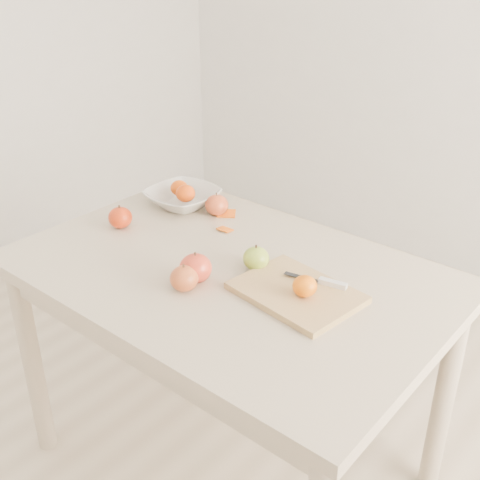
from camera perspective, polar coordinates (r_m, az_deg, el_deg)
The scene contains 15 objects.
ground at distance 2.14m, azimuth -0.92°, elevation -20.40°, with size 3.50×3.50×0.00m, color #C6B293.
table at distance 1.72m, azimuth -1.07°, elevation -5.60°, with size 1.20×0.80×0.75m.
cutting_board at distance 1.55m, azimuth 5.38°, elevation -4.99°, with size 0.31×0.22×0.02m, color tan.
board_tangerine at distance 1.51m, azimuth 6.16°, elevation -4.37°, with size 0.06×0.06×0.05m, color #C85207.
fruit_bowl at distance 2.05m, azimuth -5.46°, elevation 4.00°, with size 0.23×0.23×0.06m, color silver.
bowl_tangerine_near at distance 2.06m, azimuth -5.79°, elevation 4.94°, with size 0.06×0.06×0.05m, color #CE4207.
bowl_tangerine_far at distance 2.01m, azimuth -5.19°, elevation 4.43°, with size 0.07×0.07×0.06m, color #DF3D07.
orange_peel_a at distance 1.98m, azimuth -1.31°, elevation 2.41°, with size 0.06×0.04×0.00m, color #DC600F.
orange_peel_b at distance 1.88m, azimuth -1.45°, elevation 0.95°, with size 0.04×0.04×0.00m, color orange.
paring_knife at distance 1.57m, azimuth 8.28°, elevation -4.00°, with size 0.17×0.06×0.01m.
apple_green at distance 1.65m, azimuth 1.53°, elevation -1.75°, with size 0.07×0.07×0.07m, color olive.
apple_red_d at distance 1.92m, azimuth -11.29°, elevation 2.10°, with size 0.08×0.08×0.07m, color #8A1303.
apple_red_c at distance 1.59m, azimuth -4.24°, elevation -2.68°, with size 0.09×0.09×0.08m, color #980611.
apple_red_a at distance 1.97m, azimuth -2.23°, elevation 3.33°, with size 0.08×0.08×0.07m, color maroon.
apple_red_e at distance 1.56m, azimuth -5.32°, elevation -3.65°, with size 0.07×0.07×0.07m, color maroon.
Camera 1 is at (0.95, -1.09, 1.58)m, focal length 45.00 mm.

